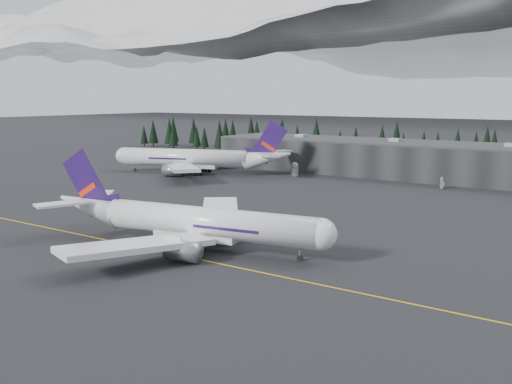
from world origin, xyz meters
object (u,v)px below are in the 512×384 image
Objects in this scene: jet_parked at (199,158)px; gse_vehicle_b at (442,187)px; gse_vehicle_a at (295,175)px; terminal at (421,160)px; jet_main at (185,221)px.

jet_parked is 88.34m from gse_vehicle_b.
gse_vehicle_a is at bearing -178.21° from jet_parked.
terminal is 121.72m from jet_main.
gse_vehicle_b is (19.96, 99.02, -4.47)m from jet_main.
terminal is 2.34× the size of jet_parked.
jet_parked reaches higher than jet_main.
terminal is 41.46× the size of gse_vehicle_b.
gse_vehicle_b is (52.48, 2.58, -0.08)m from gse_vehicle_a.
terminal reaches higher than gse_vehicle_a.
jet_parked is 37.11m from gse_vehicle_a.
jet_main is 11.64× the size of gse_vehicle_a.
gse_vehicle_b is (86.75, 15.88, -5.18)m from jet_parked.
jet_main is 0.90× the size of jet_parked.
jet_main is at bearing -75.36° from gse_vehicle_a.
jet_main is (-5.24, -121.60, -1.17)m from terminal.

